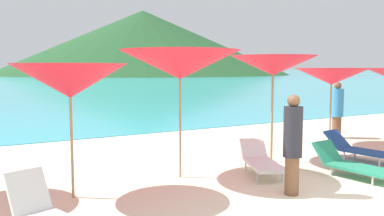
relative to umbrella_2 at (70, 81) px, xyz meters
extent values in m
cube|color=beige|center=(3.39, 7.02, -2.04)|extent=(50.00, 100.00, 0.30)
cone|color=#235128|center=(50.30, 114.99, 8.16)|extent=(91.47, 91.47, 20.09)
cylinder|color=#9E7F59|center=(0.00, 0.00, -0.87)|extent=(0.04, 0.04, 2.02)
cone|color=red|center=(0.00, 0.00, 0.00)|extent=(1.92, 1.92, 0.54)
sphere|color=#9E7F59|center=(0.00, 0.00, 0.17)|extent=(0.07, 0.07, 0.07)
cylinder|color=#9E7F59|center=(2.09, 0.23, -0.74)|extent=(0.04, 0.04, 2.29)
cone|color=red|center=(2.09, 0.23, 0.27)|extent=(2.32, 2.32, 0.54)
sphere|color=#9E7F59|center=(2.09, 0.23, 0.43)|extent=(0.07, 0.07, 0.07)
cylinder|color=#9E7F59|center=(4.49, 0.38, -0.76)|extent=(0.05, 0.05, 2.25)
cone|color=red|center=(4.49, 0.38, 0.26)|extent=(2.02, 2.02, 0.44)
sphere|color=#9E7F59|center=(4.49, 0.38, 0.40)|extent=(0.07, 0.07, 0.07)
cylinder|color=#9E7F59|center=(7.05, 1.00, -0.90)|extent=(0.05, 0.05, 1.98)
cone|color=red|center=(7.05, 1.00, -0.02)|extent=(1.99, 1.99, 0.44)
sphere|color=#9E7F59|center=(7.05, 1.00, 0.12)|extent=(0.07, 0.07, 0.07)
cube|color=#1E478C|center=(6.30, -0.76, -1.66)|extent=(0.72, 1.23, 0.05)
cube|color=#1E478C|center=(6.18, 0.02, -1.48)|extent=(0.59, 0.52, 0.41)
cylinder|color=silver|center=(6.13, -1.16, -1.79)|extent=(0.04, 0.04, 0.20)
cylinder|color=silver|center=(6.00, -0.35, -1.79)|extent=(0.04, 0.04, 0.20)
cylinder|color=silver|center=(6.47, -0.28, -1.79)|extent=(0.04, 0.04, 0.20)
cube|color=white|center=(-0.82, -1.05, -1.39)|extent=(0.58, 0.45, 0.55)
cube|color=white|center=(3.51, -0.54, -1.65)|extent=(0.99, 1.35, 0.05)
cube|color=white|center=(3.81, 0.17, -1.48)|extent=(0.62, 0.53, 0.37)
cylinder|color=silver|center=(3.14, -0.81, -1.78)|extent=(0.04, 0.04, 0.21)
cylinder|color=silver|center=(3.57, -0.99, -1.78)|extent=(0.04, 0.04, 0.21)
cylinder|color=silver|center=(3.47, -0.02, -1.78)|extent=(0.04, 0.04, 0.21)
cylinder|color=silver|center=(3.90, -0.20, -1.78)|extent=(0.04, 0.04, 0.21)
cube|color=#268C66|center=(5.00, -1.58, -1.69)|extent=(0.75, 1.27, 0.05)
cube|color=#268C66|center=(4.91, -0.83, -1.49)|extent=(0.62, 0.41, 0.42)
cylinder|color=silver|center=(4.78, -1.99, -1.80)|extent=(0.04, 0.04, 0.17)
cylinder|color=silver|center=(4.68, -1.15, -1.80)|extent=(0.04, 0.04, 0.17)
cylinder|color=silver|center=(5.21, -1.09, -1.80)|extent=(0.04, 0.04, 0.17)
cylinder|color=brown|center=(8.25, 1.81, -1.57)|extent=(0.27, 0.27, 0.64)
cylinder|color=#3399D8|center=(8.25, 1.81, -0.83)|extent=(0.36, 0.36, 0.83)
sphere|color=brown|center=(8.25, 1.81, -0.32)|extent=(0.21, 0.21, 0.21)
cylinder|color=brown|center=(3.18, -1.65, -1.57)|extent=(0.23, 0.23, 0.64)
cylinder|color=#26262D|center=(3.18, -1.65, -0.84)|extent=(0.31, 0.31, 0.83)
sphere|color=brown|center=(3.18, -1.65, -0.33)|extent=(0.21, 0.21, 0.21)
camera|label=1|loc=(-1.55, -6.57, 0.20)|focal=38.38mm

